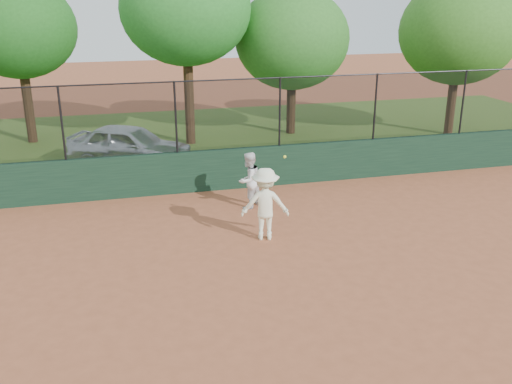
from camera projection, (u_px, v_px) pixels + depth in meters
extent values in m
plane|color=#A65635|center=(245.00, 290.00, 11.09)|extent=(80.00, 80.00, 0.00)
cube|color=#183623|center=(196.00, 171.00, 16.36)|extent=(26.00, 0.20, 1.20)
cube|color=#37561B|center=(172.00, 141.00, 22.04)|extent=(36.00, 12.00, 0.01)
imported|color=silver|center=(130.00, 146.00, 18.68)|extent=(4.39, 3.46, 1.40)
imported|color=white|center=(249.00, 180.00, 15.10)|extent=(0.93, 0.90, 1.51)
imported|color=white|center=(265.00, 204.00, 13.13)|extent=(1.23, 0.88, 1.72)
sphere|color=#D6E533|center=(285.00, 157.00, 12.55)|extent=(0.07, 0.07, 0.07)
cube|color=black|center=(194.00, 117.00, 15.83)|extent=(26.00, 0.02, 2.00)
cylinder|color=black|center=(192.00, 81.00, 15.51)|extent=(26.00, 0.04, 0.04)
cylinder|color=black|center=(62.00, 123.00, 15.00)|extent=(0.06, 0.06, 2.00)
cylinder|color=black|center=(176.00, 117.00, 15.71)|extent=(0.06, 0.06, 2.00)
cylinder|color=black|center=(280.00, 112.00, 16.43)|extent=(0.06, 0.06, 2.00)
cylinder|color=black|center=(375.00, 107.00, 17.14)|extent=(0.06, 0.06, 2.00)
cylinder|color=black|center=(463.00, 102.00, 17.85)|extent=(0.06, 0.06, 2.00)
cylinder|color=#3C2715|center=(29.00, 108.00, 21.54)|extent=(0.36, 0.36, 2.61)
ellipsoid|color=#1C5619|center=(18.00, 28.00, 20.57)|extent=(4.16, 3.78, 3.59)
cylinder|color=#422A17|center=(189.00, 103.00, 21.26)|extent=(0.36, 0.36, 3.11)
ellipsoid|color=#236E23|center=(186.00, 8.00, 20.14)|extent=(4.67, 4.24, 4.03)
cylinder|color=#372412|center=(291.00, 109.00, 23.01)|extent=(0.36, 0.36, 1.99)
ellipsoid|color=#2A6520|center=(292.00, 39.00, 22.10)|extent=(4.50, 4.09, 3.89)
cylinder|color=#422A17|center=(451.00, 107.00, 22.79)|extent=(0.36, 0.36, 2.22)
ellipsoid|color=#2E621C|center=(459.00, 31.00, 21.82)|extent=(4.68, 4.26, 4.04)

